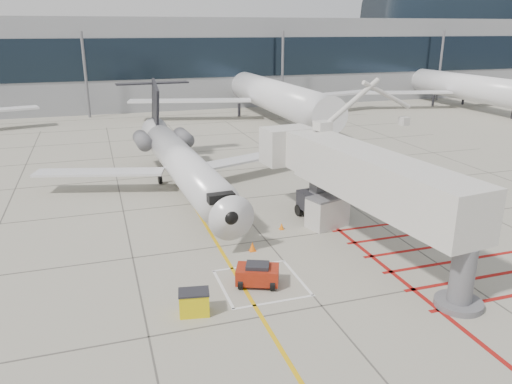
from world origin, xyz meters
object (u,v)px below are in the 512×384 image
object	(u,v)px
spill_bin	(194,302)
pushback_tug	(258,274)
jet_bridge	(377,189)
regional_jet	(188,151)

from	to	relation	value
spill_bin	pushback_tug	bearing A→B (deg)	34.96
jet_bridge	pushback_tug	distance (m)	8.38
regional_jet	jet_bridge	size ratio (longest dim) A/B	1.51
regional_jet	pushback_tug	xyz separation A→B (m)	(0.76, -14.05, -3.18)
regional_jet	pushback_tug	distance (m)	14.42
jet_bridge	spill_bin	bearing A→B (deg)	-169.77
jet_bridge	spill_bin	size ratio (longest dim) A/B	14.32
jet_bridge	spill_bin	world-z (taller)	jet_bridge
regional_jet	spill_bin	bearing A→B (deg)	-102.58
regional_jet	spill_bin	world-z (taller)	regional_jet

